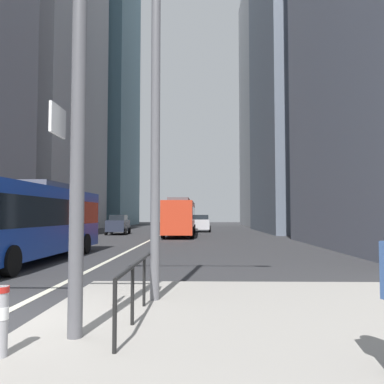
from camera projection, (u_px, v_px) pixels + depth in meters
ground_plane at (142, 244)px, 27.05m from camera, size 160.00×160.00×0.00m
median_island at (307, 343)px, 5.96m from camera, size 9.00×10.00×0.15m
lane_centre_line at (158, 236)px, 37.03m from camera, size 0.20×80.00×0.01m
office_tower_left_mid at (46, 19)px, 52.00m from camera, size 10.81×23.09×54.19m
office_tower_left_far at (96, 95)px, 76.45m from camera, size 13.80×20.27×49.07m
office_tower_right_mid at (311, 64)px, 47.81m from camera, size 12.37×19.32×39.54m
office_tower_right_far at (274, 102)px, 72.87m from camera, size 10.30×22.04×44.55m
city_bus_blue_oncoming at (29, 218)px, 16.74m from camera, size 2.90×11.99×3.40m
city_bus_red_receding at (180, 216)px, 36.73m from camera, size 2.71×10.87×3.40m
car_oncoming_mid at (118, 224)px, 40.32m from camera, size 2.18×4.38×1.94m
car_receding_near at (202, 223)px, 46.35m from camera, size 2.15×4.10×1.94m
street_lamp_post at (156, 64)px, 8.92m from camera, size 5.50×0.32×8.00m
bollard_right at (1, 318)px, 5.18m from camera, size 0.20×0.20×0.89m
pedestrian_railing at (139, 275)px, 7.38m from camera, size 0.06×4.17×0.98m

